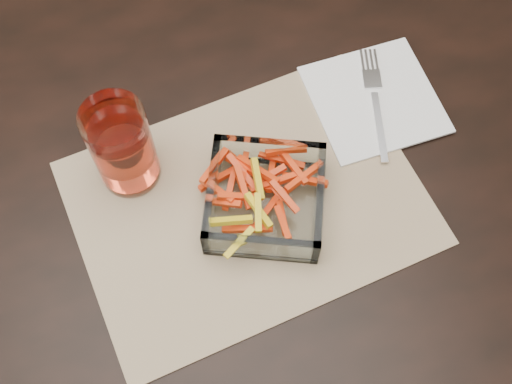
% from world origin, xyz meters
% --- Properties ---
extents(dining_table, '(1.60, 0.90, 0.75)m').
position_xyz_m(dining_table, '(0.00, 0.00, 0.66)').
color(dining_table, black).
rests_on(dining_table, ground).
extents(placemat, '(0.49, 0.39, 0.00)m').
position_xyz_m(placemat, '(0.11, -0.02, 0.75)').
color(placemat, tan).
rests_on(placemat, dining_table).
extents(glass_bowl, '(0.19, 0.19, 0.06)m').
position_xyz_m(glass_bowl, '(0.13, -0.04, 0.78)').
color(glass_bowl, white).
rests_on(glass_bowl, placemat).
extents(tumbler, '(0.08, 0.08, 0.14)m').
position_xyz_m(tumbler, '(-0.03, 0.06, 0.82)').
color(tumbler, white).
rests_on(tumbler, placemat).
extents(napkin, '(0.18, 0.18, 0.00)m').
position_xyz_m(napkin, '(0.33, 0.08, 0.76)').
color(napkin, white).
rests_on(napkin, placemat).
extents(fork, '(0.06, 0.19, 0.00)m').
position_xyz_m(fork, '(0.33, 0.08, 0.76)').
color(fork, silver).
rests_on(fork, napkin).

